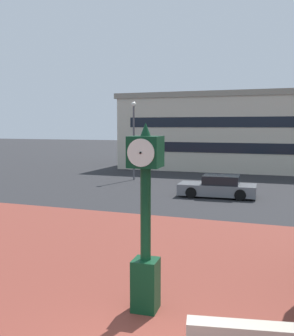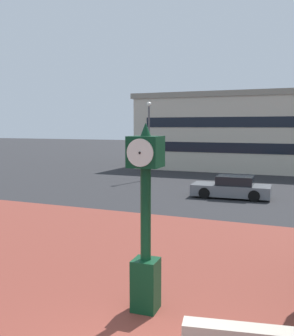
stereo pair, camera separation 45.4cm
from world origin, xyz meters
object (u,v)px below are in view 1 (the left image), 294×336
car_street_mid (218,187)px  street_lamp_post (134,132)px  civic_building (270,131)px  street_clock (146,220)px

car_street_mid → street_lamp_post: street_lamp_post is taller
civic_building → car_street_mid: bearing=-96.7°
car_street_mid → civic_building: 17.24m
street_clock → street_lamp_post: size_ratio=0.71×
street_clock → street_lamp_post: 21.74m
street_clock → car_street_mid: bearing=90.1°
civic_building → street_lamp_post: civic_building is taller
car_street_mid → street_lamp_post: size_ratio=0.76×
street_clock → car_street_mid: 14.95m
street_clock → street_lamp_post: (-8.40, 19.99, 1.62)m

